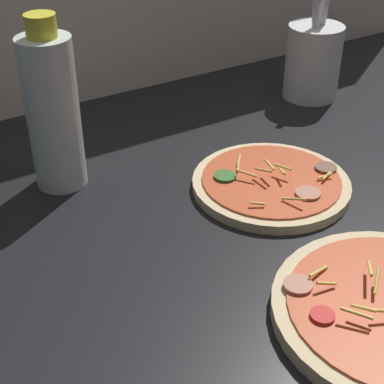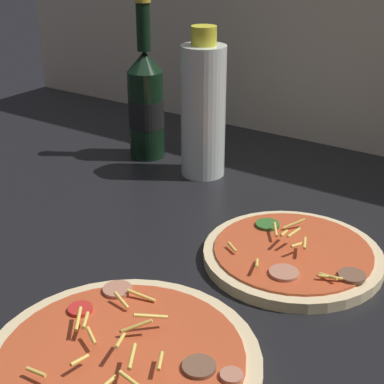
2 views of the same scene
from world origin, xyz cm
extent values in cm
cube|color=black|center=(0.00, 0.00, 1.25)|extent=(160.00, 90.00, 2.50)
cylinder|color=#B7755B|center=(-3.10, -16.11, 4.72)|extent=(3.20, 3.20, 0.40)
cylinder|color=red|center=(-3.97, -20.93, 4.72)|extent=(2.56, 2.56, 0.40)
cylinder|color=#EFCC56|center=(-1.84, -23.29, 5.87)|extent=(2.21, 2.87, 0.59)
cylinder|color=#EFCC56|center=(-0.87, -18.00, 5.30)|extent=(2.45, 1.00, 1.05)
cylinder|color=#EFCC56|center=(3.98, -19.33, 6.18)|extent=(2.57, 2.72, 1.15)
cylinder|color=#EFCC56|center=(0.83, -24.33, 5.71)|extent=(2.13, 1.42, 0.66)
cylinder|color=#EFCC56|center=(3.49, -20.85, 5.76)|extent=(2.60, 2.26, 1.41)
cylinder|color=#EFCC56|center=(-0.22, -15.83, 4.99)|extent=(3.26, 1.05, 0.88)
cylinder|color=#EFCC56|center=(-0.91, -23.25, 6.07)|extent=(1.71, 2.32, 0.52)
cylinder|color=beige|center=(8.56, 3.35, 3.19)|extent=(22.18, 22.18, 1.38)
cylinder|color=#C14C28|center=(8.56, 3.35, 4.03)|extent=(19.52, 19.52, 0.30)
cylinder|color=#B7755B|center=(10.16, -2.49, 4.38)|extent=(3.45, 3.45, 0.40)
cylinder|color=brown|center=(16.82, 1.32, 4.38)|extent=(3.13, 3.13, 0.40)
cylinder|color=#336628|center=(3.16, 6.96, 4.38)|extent=(3.18, 3.18, 0.40)
cylinder|color=#EFCC56|center=(15.06, -0.73, 4.63)|extent=(2.63, 1.50, 0.55)
cylinder|color=#EFCC56|center=(6.39, 8.22, 4.90)|extent=(2.36, 2.62, 1.25)
cylinder|color=#EFCC56|center=(10.16, 2.99, 5.69)|extent=(1.34, 2.62, 0.40)
cylinder|color=#EFCC56|center=(2.59, -1.29, 4.70)|extent=(1.92, 1.40, 0.54)
cylinder|color=#EFCC56|center=(7.02, -3.22, 4.95)|extent=(1.79, 3.14, 1.32)
cylinder|color=#EFCC56|center=(5.32, 4.88, 5.22)|extent=(1.93, 2.81, 0.59)
cylinder|color=#EFCC56|center=(7.12, 3.55, 5.84)|extent=(0.88, 2.94, 1.09)
cylinder|color=#EFCC56|center=(8.34, 3.70, 6.25)|extent=(0.80, 2.49, 0.53)
cylinder|color=#EFCC56|center=(9.48, 2.31, 5.55)|extent=(1.00, 2.04, 0.59)
cylinder|color=#EFCC56|center=(14.77, -0.72, 4.67)|extent=(2.37, 0.86, 0.74)
cylinder|color=silver|center=(-15.88, 20.43, 13.10)|extent=(7.19, 7.19, 21.20)
cylinder|color=yellow|center=(-15.88, 20.43, 25.15)|extent=(3.95, 3.95, 2.89)
cylinder|color=silver|center=(34.70, 25.25, 9.15)|extent=(9.92, 9.92, 13.30)
cylinder|color=#BCBCC1|center=(34.94, 25.66, 15.14)|extent=(3.84, 3.00, 14.62)
cylinder|color=#BCBCC1|center=(36.17, 25.60, 15.23)|extent=(1.67, 2.36, 14.87)
cylinder|color=#BCBCC1|center=(33.54, 24.32, 14.92)|extent=(2.44, 2.63, 14.26)
camera|label=1|loc=(-37.54, -50.60, 47.16)|focal=55.00mm
camera|label=2|loc=(33.42, -55.68, 41.07)|focal=55.00mm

